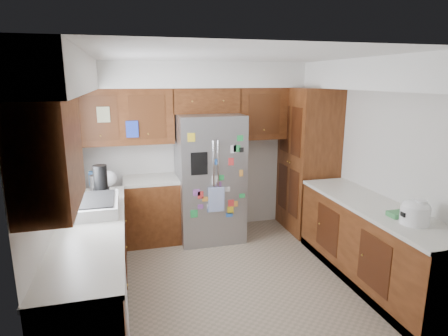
{
  "coord_description": "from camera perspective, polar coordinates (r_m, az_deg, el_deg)",
  "views": [
    {
      "loc": [
        -1.12,
        -3.84,
        2.27
      ],
      "look_at": [
        -0.01,
        0.35,
        1.24
      ],
      "focal_mm": 30.0,
      "sensor_mm": 36.0,
      "label": 1
    }
  ],
  "objects": [
    {
      "name": "left_counter_run",
      "position": [
        4.29,
        -16.98,
        -12.67
      ],
      "size": [
        1.36,
        3.2,
        0.92
      ],
      "color": "#46210D",
      "rests_on": "ground"
    },
    {
      "name": "sink_assembly",
      "position": [
        4.15,
        -19.38,
        -5.37
      ],
      "size": [
        0.52,
        0.7,
        0.37
      ],
      "color": "white",
      "rests_on": "left_counter_run"
    },
    {
      "name": "pantry",
      "position": [
        5.76,
        12.63,
        1.08
      ],
      "size": [
        0.6,
        0.9,
        2.15
      ],
      "primitive_type": "cube",
      "color": "#46210D",
      "rests_on": "ground"
    },
    {
      "name": "room_shell",
      "position": [
        4.34,
        -1.25,
        7.48
      ],
      "size": [
        3.64,
        3.24,
        2.52
      ],
      "color": "silver",
      "rests_on": "ground"
    },
    {
      "name": "right_counter_run",
      "position": [
        4.64,
        21.54,
        -11.06
      ],
      "size": [
        0.63,
        2.25,
        0.92
      ],
      "color": "#46210D",
      "rests_on": "ground"
    },
    {
      "name": "rice_cooker",
      "position": [
        4.01,
        27.11,
        -5.94
      ],
      "size": [
        0.28,
        0.27,
        0.24
      ],
      "color": "white",
      "rests_on": "right_counter_run"
    },
    {
      "name": "paper_towel",
      "position": [
        4.0,
        27.66,
        -6.06
      ],
      "size": [
        0.11,
        0.11,
        0.24
      ],
      "primitive_type": "cylinder",
      "color": "white",
      "rests_on": "right_counter_run"
    },
    {
      "name": "fridge_top_items",
      "position": [
        5.35,
        -4.49,
        13.46
      ],
      "size": [
        0.69,
        0.3,
        0.29
      ],
      "color": "#1C43AB",
      "rests_on": "bridge_cabinet"
    },
    {
      "name": "bridge_cabinet",
      "position": [
        5.39,
        -2.85,
        10.24
      ],
      "size": [
        0.96,
        0.34,
        0.35
      ],
      "primitive_type": "cube",
      "color": "#46210D",
      "rests_on": "fridge"
    },
    {
      "name": "left_counter_clutter",
      "position": [
        4.85,
        -18.07,
        -1.83
      ],
      "size": [
        0.35,
        0.79,
        0.38
      ],
      "color": "black",
      "rests_on": "left_counter_run"
    },
    {
      "name": "floor",
      "position": [
        4.59,
        1.32,
        -16.21
      ],
      "size": [
        3.6,
        3.6,
        0.0
      ],
      "primitive_type": "plane",
      "color": "gray",
      "rests_on": "ground"
    },
    {
      "name": "fridge",
      "position": [
        5.34,
        -2.21,
        -1.48
      ],
      "size": [
        0.9,
        0.79,
        1.8
      ],
      "color": "gray",
      "rests_on": "ground"
    }
  ]
}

